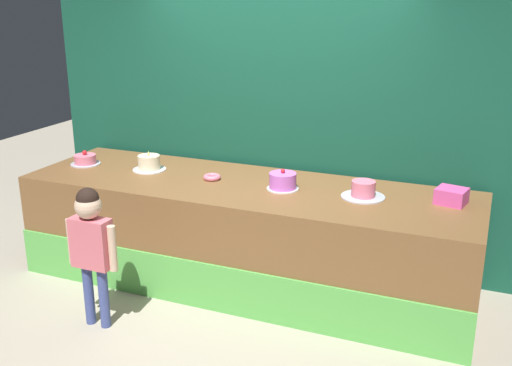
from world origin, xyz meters
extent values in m
plane|color=#ADA38E|center=(0.00, 0.00, 0.00)|extent=(12.00, 12.00, 0.00)
cube|color=brown|center=(0.00, 0.57, 0.45)|extent=(3.86, 1.14, 0.90)
cube|color=#59B24C|center=(0.00, -0.01, 0.20)|extent=(3.86, 0.02, 0.40)
cube|color=#144C38|center=(0.00, 1.24, 1.31)|extent=(4.56, 0.08, 2.62)
cylinder|color=#3F4C8C|center=(-0.83, -0.54, 0.25)|extent=(0.08, 0.08, 0.49)
cylinder|color=#3F4C8C|center=(-0.69, -0.54, 0.25)|extent=(0.08, 0.08, 0.49)
cube|color=#D86672|center=(-0.76, -0.54, 0.68)|extent=(0.31, 0.14, 0.38)
cylinder|color=beige|center=(-0.95, -0.54, 0.67)|extent=(0.06, 0.06, 0.35)
cylinder|color=beige|center=(-0.58, -0.54, 0.67)|extent=(0.06, 0.06, 0.35)
sphere|color=beige|center=(-0.76, -0.54, 0.97)|extent=(0.20, 0.20, 0.20)
sphere|color=black|center=(-0.76, -0.54, 1.02)|extent=(0.17, 0.17, 0.17)
cube|color=#E34F9F|center=(1.64, 0.74, 0.96)|extent=(0.25, 0.24, 0.12)
torus|color=pink|center=(-0.33, 0.59, 0.92)|extent=(0.15, 0.15, 0.04)
cylinder|color=silver|center=(-1.64, 0.56, 0.90)|extent=(0.28, 0.28, 0.01)
cylinder|color=pink|center=(-1.64, 0.56, 0.95)|extent=(0.20, 0.20, 0.08)
sphere|color=red|center=(-1.64, 0.56, 1.01)|extent=(0.04, 0.04, 0.04)
cylinder|color=silver|center=(-0.98, 0.63, 0.90)|extent=(0.30, 0.30, 0.01)
cylinder|color=beige|center=(-0.98, 0.63, 0.97)|extent=(0.20, 0.20, 0.13)
cone|color=#F2E566|center=(-0.98, 0.63, 1.06)|extent=(0.02, 0.02, 0.05)
cylinder|color=silver|center=(0.33, 0.57, 0.90)|extent=(0.26, 0.26, 0.01)
cylinder|color=#CC66D8|center=(0.33, 0.57, 0.97)|extent=(0.22, 0.22, 0.13)
sphere|color=red|center=(0.33, 0.57, 1.05)|extent=(0.04, 0.04, 0.04)
cylinder|color=silver|center=(0.98, 0.63, 0.90)|extent=(0.35, 0.35, 0.01)
cylinder|color=pink|center=(0.98, 0.63, 0.97)|extent=(0.19, 0.19, 0.12)
camera|label=1|loc=(1.91, -3.83, 2.45)|focal=42.07mm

